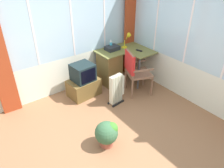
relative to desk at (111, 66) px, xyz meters
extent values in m
cube|color=#8F6141|center=(-1.11, -1.70, -0.44)|extent=(4.92, 5.04, 0.06)
cube|color=silver|center=(-1.11, 0.35, -0.03)|extent=(3.92, 0.06, 0.76)
cube|color=silver|center=(-1.11, 0.35, 1.16)|extent=(3.85, 0.06, 1.61)
cube|color=white|center=(-1.51, 0.35, 1.16)|extent=(0.04, 0.07, 1.61)
cube|color=white|center=(-0.72, 0.35, 1.16)|extent=(0.04, 0.07, 1.61)
cube|color=white|center=(0.06, 0.35, 1.16)|extent=(0.04, 0.07, 1.61)
cube|color=silver|center=(0.88, -1.70, -0.03)|extent=(0.06, 4.04, 0.76)
cube|color=silver|center=(0.88, -1.70, 1.16)|extent=(0.06, 3.96, 1.61)
cube|color=white|center=(0.88, -1.30, 1.16)|extent=(0.07, 0.04, 1.61)
cube|color=white|center=(0.88, -0.49, 1.16)|extent=(0.07, 0.04, 1.61)
cube|color=#A93C1C|center=(0.75, 0.22, 0.82)|extent=(0.33, 0.07, 2.46)
cube|color=olive|center=(0.27, 0.02, 0.34)|extent=(1.11, 0.56, 0.02)
cube|color=olive|center=(0.55, -0.46, 0.34)|extent=(0.56, 0.39, 0.02)
cube|color=brown|center=(-0.05, 0.02, -0.05)|extent=(0.40, 0.52, 0.73)
cylinder|color=#4C4C51|center=(0.31, -0.61, -0.04)|extent=(0.04, 0.04, 0.74)
cylinder|color=#4C4C51|center=(-0.24, 0.26, -0.04)|extent=(0.04, 0.04, 0.74)
cylinder|color=yellow|center=(0.40, 0.02, 0.36)|extent=(0.13, 0.13, 0.02)
cylinder|color=yellow|center=(0.40, 0.02, 0.45)|extent=(0.02, 0.02, 0.16)
cylinder|color=yellow|center=(0.45, -0.01, 0.61)|extent=(0.04, 0.10, 0.15)
cone|color=yellow|center=(0.50, -0.05, 0.65)|extent=(0.11, 0.11, 0.12)
cube|color=black|center=(0.54, -0.34, 0.37)|extent=(0.08, 0.16, 0.02)
cylinder|color=#44BDDC|center=(0.11, 0.15, 0.44)|extent=(0.06, 0.06, 0.16)
cone|color=white|center=(0.11, 0.15, 0.54)|extent=(0.06, 0.06, 0.06)
cube|color=#23262B|center=(0.09, 0.07, 0.40)|extent=(0.31, 0.25, 0.09)
cylinder|color=#885E46|center=(0.35, -0.98, -0.19)|extent=(0.04, 0.04, 0.44)
cylinder|color=#885E46|center=(0.51, -0.57, -0.19)|extent=(0.04, 0.04, 0.44)
cylinder|color=#885E46|center=(-0.06, -0.82, -0.19)|extent=(0.04, 0.04, 0.44)
cylinder|color=#885E46|center=(0.10, -0.41, -0.19)|extent=(0.04, 0.04, 0.44)
cube|color=#885E46|center=(0.23, -0.70, 0.04)|extent=(0.62, 0.62, 0.04)
cube|color=#885E46|center=(0.02, -0.62, 0.31)|extent=(0.19, 0.42, 0.49)
cube|color=red|center=(0.02, -0.62, 0.33)|extent=(0.22, 0.45, 0.41)
cube|color=#885E46|center=(0.15, -0.90, 0.22)|extent=(0.42, 0.19, 0.03)
cube|color=#885E46|center=(0.30, -0.49, 0.22)|extent=(0.42, 0.19, 0.03)
cube|color=brown|center=(-0.79, -0.10, -0.23)|extent=(0.67, 0.49, 0.37)
cube|color=black|center=(-0.79, -0.10, 0.14)|extent=(0.45, 0.43, 0.36)
cube|color=black|center=(-0.78, -0.30, 0.14)|extent=(0.34, 0.04, 0.28)
cube|color=#262628|center=(-0.65, -0.09, -0.01)|extent=(0.28, 0.24, 0.07)
cube|color=silver|center=(-0.55, -0.76, -0.08)|extent=(0.03, 0.10, 0.61)
cube|color=silver|center=(-0.51, -0.76, -0.08)|extent=(0.03, 0.10, 0.61)
cube|color=silver|center=(-0.47, -0.75, -0.08)|extent=(0.03, 0.10, 0.61)
cube|color=silver|center=(-0.43, -0.75, -0.08)|extent=(0.03, 0.10, 0.61)
cube|color=silver|center=(-0.39, -0.74, -0.08)|extent=(0.03, 0.10, 0.61)
cube|color=silver|center=(-0.34, -0.74, -0.08)|extent=(0.03, 0.10, 0.61)
cube|color=silver|center=(-0.30, -0.73, -0.08)|extent=(0.03, 0.10, 0.61)
cube|color=black|center=(-0.42, -0.82, -0.40)|extent=(0.31, 0.06, 0.03)
cube|color=black|center=(-0.43, -0.68, -0.40)|extent=(0.31, 0.06, 0.03)
cube|color=silver|center=(-0.26, -0.73, -0.05)|extent=(0.06, 0.10, 0.43)
cylinder|color=#A14F3E|center=(-1.25, -1.57, -0.35)|extent=(0.21, 0.21, 0.12)
sphere|color=#38623F|center=(-1.25, -1.57, -0.15)|extent=(0.37, 0.37, 0.37)
sphere|color=#3D802A|center=(-1.17, -1.60, -0.08)|extent=(0.20, 0.20, 0.20)
camera|label=1|loc=(-2.68, -3.64, 2.27)|focal=35.14mm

